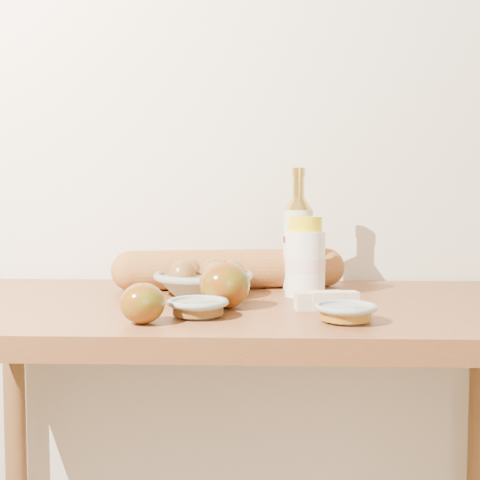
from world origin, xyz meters
The scene contains 11 objects.
back_wall centered at (0.00, 1.51, 1.30)m, with size 3.50×0.02×2.60m, color silver.
table centered at (0.00, 1.18, 0.78)m, with size 1.20×0.60×0.90m.
bourbon_bottle centered at (0.12, 1.34, 1.01)m, with size 0.07×0.07×0.26m.
cream_bottle centered at (0.13, 1.25, 0.97)m, with size 0.11×0.11×0.16m.
egg_bowl centered at (-0.08, 1.26, 0.93)m, with size 0.27×0.27×0.07m.
baguette centered at (-0.03, 1.34, 0.94)m, with size 0.52×0.18×0.09m.
apple_redgreen_front centered at (-0.15, 0.97, 0.93)m, with size 0.08×0.08×0.07m.
apple_redgreen_right centered at (-0.03, 1.11, 0.94)m, with size 0.12×0.12×0.08m.
sugar_bowl centered at (-0.07, 1.03, 0.92)m, with size 0.11×0.11×0.03m.
syrup_bowl centered at (0.17, 0.99, 0.92)m, with size 0.11×0.11×0.03m.
butter_stick centered at (0.16, 1.10, 0.92)m, with size 0.12×0.05×0.03m.
Camera 1 is at (0.04, 0.04, 1.10)m, focal length 45.00 mm.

